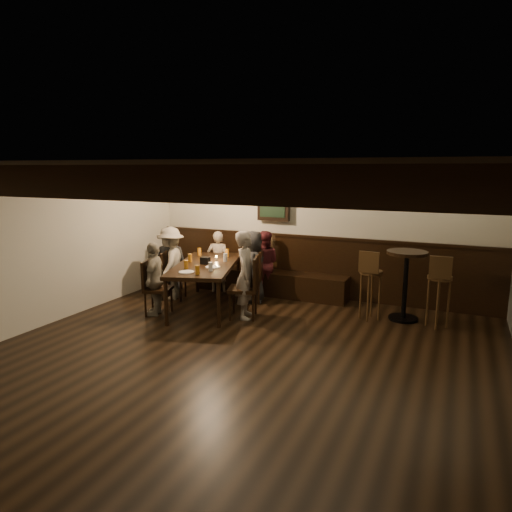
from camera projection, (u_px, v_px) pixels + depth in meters
The scene contains 27 objects.
room at pixel (275, 249), 7.42m from camera, with size 7.00×7.00×7.00m.
dining_table at pixel (206, 267), 7.74m from camera, with size 1.52×2.26×0.78m.
chair_left_near at pixel (174, 285), 8.35m from camera, with size 0.50×0.50×0.87m.
chair_left_far at pixel (157, 298), 7.47m from camera, with size 0.52×0.52×0.90m.
chair_right_near at pixel (251, 286), 8.18m from camera, with size 0.54×0.54×0.93m.
chair_right_far at pixel (244, 299), 7.30m from camera, with size 0.57×0.57×0.99m.
person_bench_left at pixel (170, 260), 8.74m from camera, with size 0.61×0.40×1.25m, color #232426.
person_bench_centre at pixel (218, 262), 8.79m from camera, with size 0.43×0.28×1.19m, color gray.
person_bench_right at pixel (264, 263), 8.54m from camera, with size 0.60×0.46×1.23m, color #5B1F26.
person_left_near at pixel (171, 263), 8.28m from camera, with size 0.86×0.49×1.33m, color gray.
person_left_far at pixel (155, 279), 7.41m from camera, with size 0.70×0.29×1.20m, color gray.
person_right_near at pixel (253, 267), 8.11m from camera, with size 0.63×0.41×1.28m, color #262629.
person_right_far at pixel (246, 275), 7.22m from camera, with size 0.51×0.34×1.41m, color gray.
pint_a at pixel (199, 252), 8.43m from camera, with size 0.07×0.07×0.14m, color #BF7219.
pint_b at pixel (227, 253), 8.32m from camera, with size 0.07×0.07×0.14m, color #BF7219.
pint_c at pixel (190, 258), 7.85m from camera, with size 0.07×0.07×0.14m, color #BF7219.
pint_d at pixel (225, 258), 7.88m from camera, with size 0.07×0.07×0.14m, color silver.
pint_e at pixel (186, 265), 7.30m from camera, with size 0.07×0.07×0.14m, color #BF7219.
pint_f at pixel (211, 267), 7.16m from camera, with size 0.07×0.07×0.14m, color silver.
pint_g at pixel (197, 270), 6.93m from camera, with size 0.07×0.07×0.14m, color #BF7219.
plate_near at pixel (186, 272), 7.07m from camera, with size 0.24×0.24×0.01m, color white.
plate_far at pixel (213, 267), 7.42m from camera, with size 0.24×0.24×0.01m, color white.
condiment_caddy at pixel (205, 261), 7.67m from camera, with size 0.15×0.10×0.12m, color black.
candle at pixel (216, 259), 8.01m from camera, with size 0.05×0.05×0.05m, color beige.
high_top_table at pixel (406, 275), 7.11m from camera, with size 0.62×0.62×1.11m.
bar_stool_left at pixel (370, 294), 7.19m from camera, with size 0.35×0.37×1.12m.
bar_stool_right at pixel (438, 301), 6.83m from camera, with size 0.35×0.36×1.12m.
Camera 1 is at (2.46, -4.57, 2.38)m, focal length 32.00 mm.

